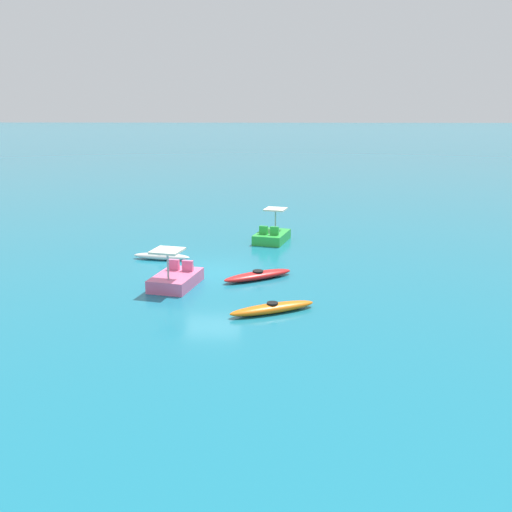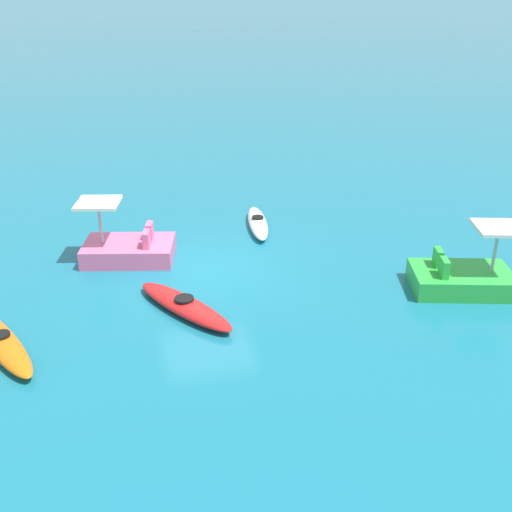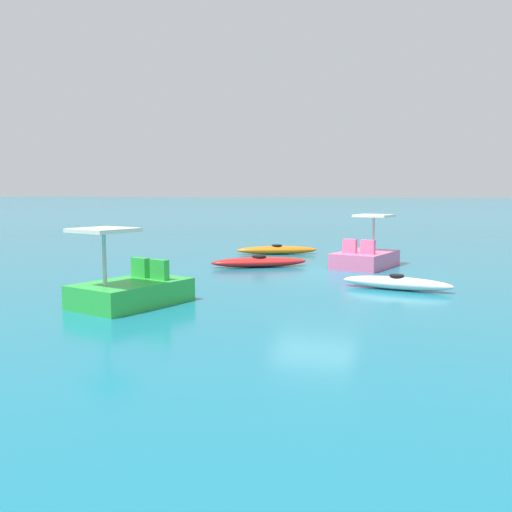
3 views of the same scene
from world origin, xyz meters
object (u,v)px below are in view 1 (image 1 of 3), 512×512
(kayak_white, at_px, (162,256))
(pedal_boat_pink, at_px, (176,278))
(kayak_red, at_px, (258,275))
(pedal_boat_green, at_px, (272,235))
(kayak_orange, at_px, (272,308))

(kayak_white, distance_m, pedal_boat_pink, 4.23)
(kayak_red, xyz_separation_m, pedal_boat_pink, (1.09, -3.25, 0.17))
(pedal_boat_green, bearing_deg, kayak_red, -4.33)
(kayak_white, relative_size, pedal_boat_pink, 1.04)
(kayak_orange, distance_m, pedal_boat_green, 10.68)
(kayak_orange, bearing_deg, pedal_boat_pink, -125.70)
(kayak_red, xyz_separation_m, kayak_white, (-2.90, -4.64, -0.00))
(pedal_boat_green, height_order, pedal_boat_pink, same)
(kayak_red, distance_m, pedal_boat_green, 6.82)
(kayak_red, distance_m, kayak_white, 5.47)
(pedal_boat_pink, bearing_deg, kayak_white, -160.75)
(kayak_orange, bearing_deg, pedal_boat_green, -179.36)
(kayak_orange, height_order, pedal_boat_green, pedal_boat_green)
(kayak_orange, distance_m, kayak_white, 8.59)
(kayak_white, xyz_separation_m, pedal_boat_green, (-3.90, 5.15, 0.17))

